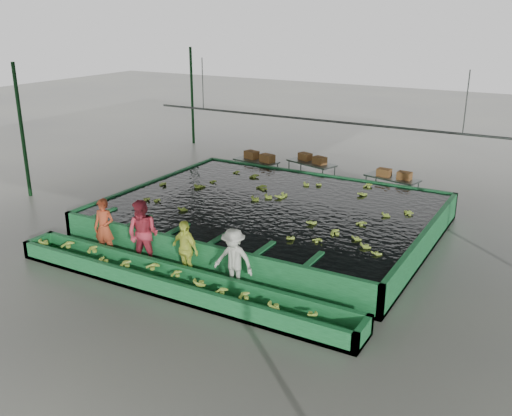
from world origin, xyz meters
The scene contains 21 objects.
ground centered at (0.00, 0.00, 0.00)m, with size 80.00×80.00×0.00m, color slate.
shed_roof centered at (0.00, 0.00, 5.00)m, with size 20.00×22.00×0.04m, color slate.
shed_posts centered at (0.00, 0.00, 2.50)m, with size 20.00×22.00×5.00m, color black, non-canonical shape.
flotation_tank centered at (0.00, 1.50, 0.45)m, with size 10.00×8.00×0.90m, color #1E7237, non-canonical shape.
tank_water centered at (0.00, 1.50, 0.85)m, with size 9.70×7.70×0.00m, color black.
sorting_trough centered at (0.00, -3.60, 0.25)m, with size 10.00×1.00×0.50m, color #1E7237, non-canonical shape.
cableway_rail centered at (0.00, 5.00, 3.00)m, with size 0.08×0.08×14.00m, color #59605B.
rail_hanger_left centered at (-5.00, 5.00, 4.00)m, with size 0.04×0.04×2.00m, color #59605B.
rail_hanger_right centered at (5.00, 5.00, 4.00)m, with size 0.04×0.04×2.00m, color #59605B.
worker_a centered at (-3.09, -2.80, 0.86)m, with size 0.63×0.41×1.71m, color #C64C29.
worker_b centered at (-1.66, -2.80, 0.95)m, with size 0.92×0.72×1.90m, color #CE374A.
worker_c centered at (-0.25, -2.80, 0.80)m, with size 0.94×0.39×1.60m, color #E9F754.
worker_d centered at (1.24, -2.80, 0.83)m, with size 1.07×0.61×1.65m, color beige.
packing_table_left centered at (-3.22, 6.15, 0.43)m, with size 1.90×0.76×0.87m, color #59605B, non-canonical shape.
packing_table_mid centered at (-0.98, 6.74, 0.47)m, with size 2.05×0.82×0.93m, color #59605B, non-canonical shape.
packing_table_right centered at (2.49, 6.29, 0.45)m, with size 1.99×0.80×0.91m, color #59605B, non-canonical shape.
box_stack_left centered at (-3.11, 6.21, 0.87)m, with size 1.45×0.40×0.31m, color brown, non-canonical shape.
box_stack_mid centered at (-0.98, 6.80, 0.93)m, with size 1.34×0.37×0.29m, color brown, non-canonical shape.
box_stack_right centered at (2.56, 6.25, 0.91)m, with size 1.28×0.35×0.28m, color brown, non-canonical shape.
floating_bananas centered at (0.00, 2.30, 0.85)m, with size 9.01×6.15×0.12m, color #9BBF3A, non-canonical shape.
trough_bananas centered at (0.00, -3.60, 0.40)m, with size 9.29×0.62×0.12m, color #9BBF3A, non-canonical shape.
Camera 1 is at (8.17, -13.79, 6.66)m, focal length 40.00 mm.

